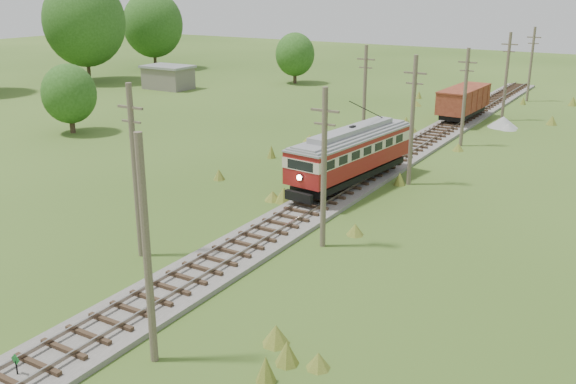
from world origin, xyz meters
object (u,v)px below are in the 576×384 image
Objects in this scene: streetcar at (352,151)px; gravel_pile at (504,123)px; switch_marker at (16,365)px; gondola at (464,101)px.

gravel_pile is (4.41, 25.15, -2.08)m from streetcar.
gravel_pile reaches higher than switch_marker.
gondola is at bearing 96.23° from streetcar.
streetcar is at bearing 89.57° from switch_marker.
streetcar is at bearing -99.95° from gravel_pile.
streetcar is 25.62m from gravel_pile.
switch_marker is 0.34× the size of gravel_pile.
streetcar is 26.13m from gondola.
switch_marker is 52.93m from gondola.
streetcar is 1.39× the size of gondola.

